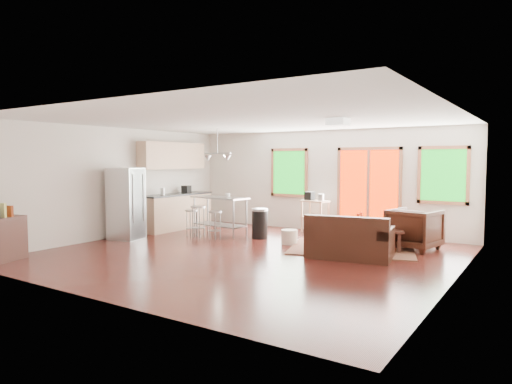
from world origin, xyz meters
The scene contains 28 objects.
floor centered at (0.00, 0.00, -0.01)m, with size 7.50×7.00×0.02m, color black.
ceiling centered at (0.00, 0.00, 2.61)m, with size 7.50×7.00×0.02m, color silver.
back_wall centered at (0.00, 3.51, 1.30)m, with size 7.50×0.02×2.60m, color beige.
left_wall centered at (-3.76, 0.00, 1.30)m, with size 0.02×7.00×2.60m, color beige.
right_wall centered at (3.76, 0.00, 1.30)m, with size 0.02×7.00×2.60m, color beige.
front_wall centered at (0.00, -3.51, 1.30)m, with size 7.50×0.02×2.60m, color beige.
window_left centered at (-1.00, 3.46, 1.50)m, with size 1.10×0.05×1.30m.
french_doors centered at (1.20, 3.46, 1.10)m, with size 1.60×0.05×2.10m.
window_right centered at (2.90, 3.46, 1.50)m, with size 1.10×0.05×1.30m.
rug centered at (1.50, 1.62, 0.01)m, with size 2.46×1.89×0.02m, color #56663B.
loveseat centered at (1.79, 0.75, 0.32)m, with size 1.65×1.10×0.82m.
coffee_table centered at (1.94, 1.75, 0.38)m, with size 1.27×1.02×0.44m.
armchair centered at (2.61, 2.26, 0.46)m, with size 0.90×0.85×0.93m, color black.
ottoman centered at (1.15, 2.40, 0.21)m, with size 0.62×0.62×0.41m, color black.
pouf centered at (0.15, 1.40, 0.16)m, with size 0.36×0.36×0.31m, color beige.
vase centered at (1.53, 2.02, 0.52)m, with size 0.24×0.24×0.32m.
cabinets centered at (-3.49, 1.70, 0.93)m, with size 0.64×2.24×2.30m.
refrigerator centered at (-3.34, -0.09, 0.83)m, with size 0.79×0.77×1.65m.
island centered at (-1.88, 1.55, 0.64)m, with size 1.54×0.78×0.94m.
cup centered at (-1.54, 1.42, 1.01)m, with size 0.12×0.10×0.12m, color silver.
bar_stool_a centered at (-2.31, 1.00, 0.48)m, with size 0.39×0.39×0.64m.
bar_stool_b centered at (-2.08, 0.99, 0.56)m, with size 0.39×0.39×0.75m.
bar_stool_c centered at (-1.58, 0.99, 0.49)m, with size 0.34×0.34×0.66m.
trash_can centered at (-0.77, 1.64, 0.36)m, with size 0.49×0.49×0.71m.
kitchen_cart centered at (-0.10, 3.17, 0.70)m, with size 0.73×0.53×1.03m.
bookshelf centered at (-3.35, -2.99, 0.42)m, with size 0.58×0.97×1.07m.
ceiling_flush centered at (1.60, 0.60, 2.53)m, with size 0.35×0.35×0.12m, color white.
pendant_light centered at (-1.90, 1.50, 1.90)m, with size 0.80×0.18×0.79m.
Camera 1 is at (4.93, -7.27, 1.83)m, focal length 32.00 mm.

